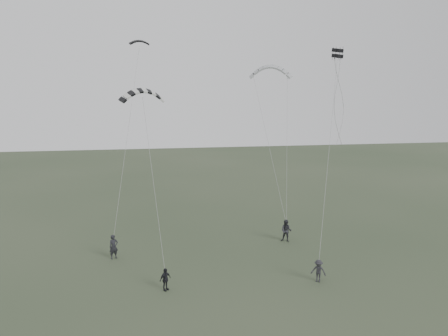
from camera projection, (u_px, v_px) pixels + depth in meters
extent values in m
plane|color=#2F3C27|center=(224.00, 277.00, 31.49)|extent=(140.00, 140.00, 0.00)
imported|color=black|center=(114.00, 247.00, 34.75)|extent=(0.85, 0.73, 1.96)
imported|color=#26272C|center=(286.00, 231.00, 38.62)|extent=(1.21, 1.12, 1.98)
imported|color=black|center=(165.00, 279.00, 29.30)|extent=(0.95, 0.86, 1.56)
imported|color=#252429|center=(318.00, 271.00, 30.58)|extent=(1.20, 1.06, 1.62)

